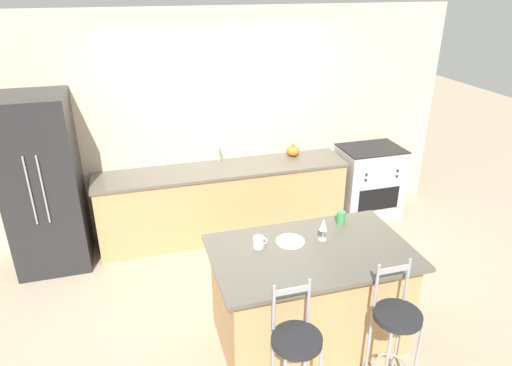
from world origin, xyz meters
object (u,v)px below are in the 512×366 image
bar_stool_near (296,352)px  pumpkin_decoration (293,151)px  coffee_mug (259,242)px  refrigerator (44,184)px  bar_stool_far (395,328)px  oven_range (368,181)px  wine_glass (323,225)px  tumbler_cup (341,218)px  dinner_plate (290,241)px

bar_stool_near → pumpkin_decoration: bar_stool_near is taller
coffee_mug → refrigerator: bearing=136.8°
coffee_mug → bar_stool_far: bearing=-47.1°
bar_stool_far → coffee_mug: bearing=132.9°
oven_range → pumpkin_decoration: pumpkin_decoration is taller
bar_stool_near → bar_stool_far: bearing=1.6°
bar_stool_far → wine_glass: wine_glass is taller
oven_range → refrigerator: bearing=-179.1°
tumbler_cup → pumpkin_decoration: (0.20, 1.79, -0.01)m
dinner_plate → coffee_mug: (-0.28, -0.01, 0.04)m
oven_range → bar_stool_near: bearing=-127.3°
dinner_plate → pumpkin_decoration: (0.75, 1.97, 0.04)m
refrigerator → coffee_mug: (1.88, -1.76, 0.00)m
wine_glass → tumbler_cup: wine_glass is taller
refrigerator → wine_glass: bearing=-36.4°
dinner_plate → pumpkin_decoration: size_ratio=1.50×
bar_stool_far → wine_glass: 0.98m
coffee_mug → tumbler_cup: tumbler_cup is taller
dinner_plate → wine_glass: size_ratio=1.21×
bar_stool_far → pumpkin_decoration: size_ratio=6.71×
bar_stool_far → oven_range: bearing=64.8°
refrigerator → tumbler_cup: refrigerator is taller
oven_range → bar_stool_far: bar_stool_far is taller
refrigerator → oven_range: bearing=0.9°
pumpkin_decoration → tumbler_cup: bearing=-96.4°
bar_stool_near → coffee_mug: size_ratio=8.91×
refrigerator → tumbler_cup: (2.72, -1.58, 0.01)m
coffee_mug → tumbler_cup: bearing=12.0°
bar_stool_far → tumbler_cup: size_ratio=9.24×
bar_stool_near → coffee_mug: 0.96m
wine_glass → pumpkin_decoration: bearing=76.7°
oven_range → tumbler_cup: (-1.23, -1.64, 0.50)m
coffee_mug → pumpkin_decoration: (1.04, 1.97, -0.00)m
wine_glass → coffee_mug: bearing=176.2°
wine_glass → coffee_mug: size_ratio=1.65×
oven_range → bar_stool_far: 2.97m
refrigerator → dinner_plate: 2.79m
refrigerator → pumpkin_decoration: size_ratio=11.68×
tumbler_cup → oven_range: bearing=53.1°
oven_range → pumpkin_decoration: (-1.03, 0.15, 0.49)m
bar_stool_near → wine_glass: size_ratio=5.41×
bar_stool_far → coffee_mug: size_ratio=8.91×
refrigerator → coffee_mug: bearing=-43.2°
dinner_plate → bar_stool_far: bearing=-59.0°
oven_range → tumbler_cup: tumbler_cup is taller
bar_stool_near → tumbler_cup: 1.40m
oven_range → tumbler_cup: bearing=-126.9°
oven_range → bar_stool_far: bearing=-115.2°
oven_range → bar_stool_far: (-1.26, -2.69, 0.12)m
coffee_mug → pumpkin_decoration: size_ratio=0.75×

